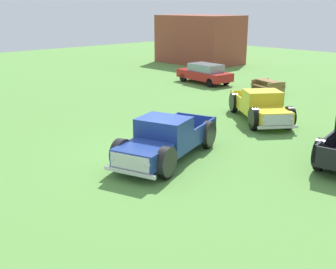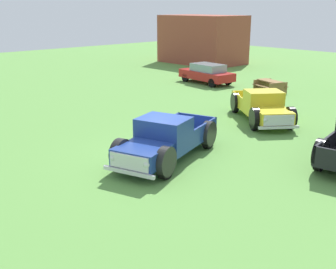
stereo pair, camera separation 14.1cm
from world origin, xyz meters
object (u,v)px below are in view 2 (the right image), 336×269
pickup_truck_foreground (163,141)px  picnic_table (270,85)px  pickup_truck_behind_right (263,107)px  sedan_distant_a (207,73)px

pickup_truck_foreground → picnic_table: (-4.60, 13.56, -0.27)m
pickup_truck_behind_right → picnic_table: pickup_truck_behind_right is taller
pickup_truck_behind_right → picnic_table: 7.56m
sedan_distant_a → pickup_truck_behind_right: bearing=-33.5°
sedan_distant_a → picnic_table: 5.07m
pickup_truck_foreground → sedan_distant_a: (-9.64, 13.05, -0.02)m
pickup_truck_behind_right → sedan_distant_a: pickup_truck_behind_right is taller
pickup_truck_behind_right → picnic_table: size_ratio=2.35×
pickup_truck_foreground → picnic_table: pickup_truck_foreground is taller
picnic_table → sedan_distant_a: bearing=-174.2°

